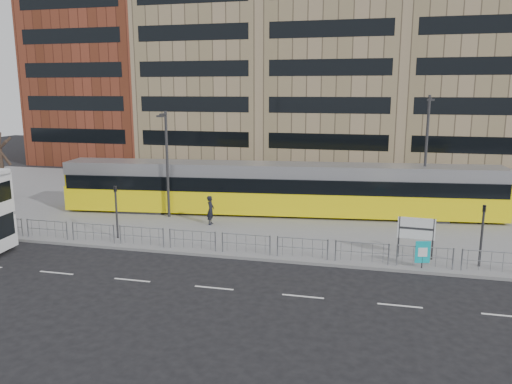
% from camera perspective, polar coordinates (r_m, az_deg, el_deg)
% --- Properties ---
extents(ground, '(120.00, 120.00, 0.00)m').
position_cam_1_polar(ground, '(26.89, -6.21, -7.29)').
color(ground, black).
rests_on(ground, ground).
extents(plaza, '(64.00, 24.00, 0.15)m').
position_cam_1_polar(plaza, '(37.95, -0.12, -1.50)').
color(plaza, gray).
rests_on(plaza, ground).
extents(kerb, '(64.00, 0.25, 0.17)m').
position_cam_1_polar(kerb, '(26.92, -6.18, -7.11)').
color(kerb, gray).
rests_on(kerb, ground).
extents(building_row, '(70.40, 18.40, 31.20)m').
position_cam_1_polar(building_row, '(58.78, 6.73, 15.66)').
color(building_row, brown).
rests_on(building_row, ground).
extents(pedestrian_barrier, '(32.07, 0.07, 1.10)m').
position_cam_1_polar(pedestrian_barrier, '(26.47, -1.79, -5.31)').
color(pedestrian_barrier, '#919499').
rests_on(pedestrian_barrier, plaza).
extents(road_markings, '(62.00, 0.12, 0.01)m').
position_cam_1_polar(road_markings, '(23.05, -7.22, -10.59)').
color(road_markings, white).
rests_on(road_markings, ground).
extents(tram, '(30.21, 6.22, 3.54)m').
position_cam_1_polar(tram, '(34.67, 2.56, 0.37)').
color(tram, yellow).
rests_on(tram, plaza).
extents(station_sign, '(1.86, 0.21, 2.14)m').
position_cam_1_polar(station_sign, '(26.85, 17.84, -4.19)').
color(station_sign, '#2D2D30').
rests_on(station_sign, plaza).
extents(ad_panel, '(0.72, 0.23, 1.36)m').
position_cam_1_polar(ad_panel, '(25.64, 18.51, -6.58)').
color(ad_panel, '#2D2D30').
rests_on(ad_panel, plaza).
extents(pedestrian, '(0.48, 0.70, 1.87)m').
position_cam_1_polar(pedestrian, '(32.21, -5.21, -2.08)').
color(pedestrian, black).
rests_on(pedestrian, plaza).
extents(traffic_light_west, '(0.19, 0.22, 3.10)m').
position_cam_1_polar(traffic_light_west, '(29.98, -15.70, -1.46)').
color(traffic_light_west, '#2D2D30').
rests_on(traffic_light_west, plaza).
extents(traffic_light_east, '(0.20, 0.23, 3.10)m').
position_cam_1_polar(traffic_light_east, '(26.61, 24.46, -3.72)').
color(traffic_light_east, '#2D2D30').
rests_on(traffic_light_east, plaza).
extents(lamp_post_west, '(0.45, 1.04, 7.17)m').
position_cam_1_polar(lamp_post_west, '(33.90, -10.16, 3.66)').
color(lamp_post_west, '#2D2D30').
rests_on(lamp_post_west, plaza).
extents(lamp_post_east, '(0.45, 1.04, 8.21)m').
position_cam_1_polar(lamp_post_east, '(34.76, 18.85, 4.29)').
color(lamp_post_east, '#2D2D30').
rests_on(lamp_post_east, plaza).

